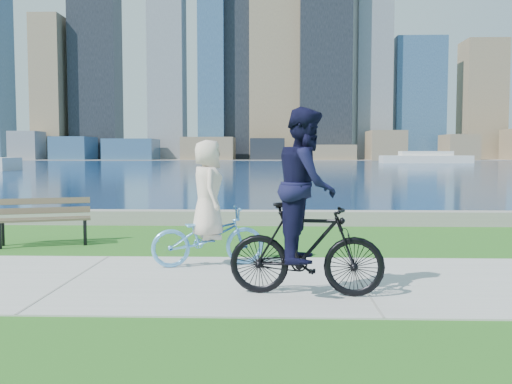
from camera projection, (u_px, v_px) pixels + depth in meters
ground at (72, 280)px, 7.96m from camera, size 320.00×320.00×0.00m
concrete_path at (72, 280)px, 7.96m from camera, size 80.00×3.50×0.02m
seawall at (161, 217)px, 14.13m from camera, size 90.00×0.50×0.35m
bay_water at (254, 165)px, 79.75m from camera, size 320.00×131.00×0.01m
far_shore at (263, 159)px, 137.57m from camera, size 320.00×30.00×0.12m
city_skyline at (250, 46)px, 135.76m from camera, size 175.65×22.92×76.00m
ferry_far at (425, 158)px, 93.61m from camera, size 14.50×4.14×1.97m
park_bench at (44, 217)px, 11.01m from camera, size 1.83×1.11×0.89m
cyclist_woman at (208, 220)px, 8.84m from camera, size 1.01×1.85×1.96m
cyclist_man at (306, 217)px, 7.01m from camera, size 0.81×1.96×2.31m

